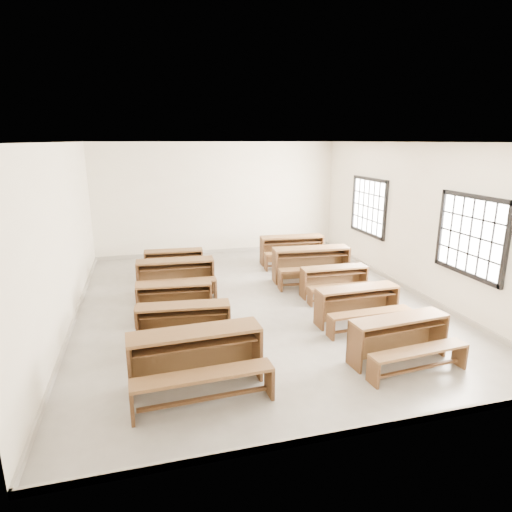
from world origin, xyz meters
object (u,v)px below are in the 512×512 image
object	(u,v)px
desk_set_3	(176,274)
desk_set_6	(358,303)
desk_set_5	(400,337)
desk_set_0	(196,355)
desk_set_2	(175,297)
desk_set_9	(292,248)
desk_set_4	(174,261)
desk_set_8	(312,262)
desk_set_1	(184,322)
desk_set_7	(335,279)

from	to	relation	value
desk_set_3	desk_set_6	world-z (taller)	desk_set_3
desk_set_5	desk_set_0	bearing A→B (deg)	173.40
desk_set_2	desk_set_9	distance (m)	4.36
desk_set_3	desk_set_6	bearing A→B (deg)	-36.10
desk_set_3	desk_set_4	distance (m)	1.31
desk_set_3	desk_set_4	bearing A→B (deg)	90.45
desk_set_6	desk_set_8	distance (m)	2.50
desk_set_3	desk_set_4	world-z (taller)	desk_set_3
desk_set_5	desk_set_8	xyz separation A→B (m)	(0.16, 3.91, 0.07)
desk_set_5	desk_set_8	world-z (taller)	desk_set_8
desk_set_1	desk_set_7	xyz separation A→B (m)	(3.32, 1.44, -0.02)
desk_set_2	desk_set_8	xyz separation A→B (m)	(3.29, 1.28, 0.10)
desk_set_6	desk_set_7	bearing A→B (deg)	80.18
desk_set_4	desk_set_5	xyz separation A→B (m)	(2.94, -5.20, 0.03)
desk_set_7	desk_set_6	bearing A→B (deg)	-96.71
desk_set_0	desk_set_6	distance (m)	3.36
desk_set_0	desk_set_2	world-z (taller)	desk_set_0
desk_set_3	desk_set_9	world-z (taller)	desk_set_9
desk_set_3	desk_set_5	distance (m)	4.91
desk_set_8	desk_set_9	distance (m)	1.52
desk_set_5	desk_set_6	world-z (taller)	desk_set_5
desk_set_3	desk_set_9	bearing A→B (deg)	28.56
desk_set_0	desk_set_7	distance (m)	4.28
desk_set_4	desk_set_3	bearing A→B (deg)	-88.94
desk_set_3	desk_set_6	xyz separation A→B (m)	(3.05, -2.48, -0.03)
desk_set_8	desk_set_7	bearing A→B (deg)	-80.63
desk_set_2	desk_set_5	xyz separation A→B (m)	(3.12, -2.64, 0.04)
desk_set_2	desk_set_9	bearing A→B (deg)	45.09
desk_set_4	desk_set_8	xyz separation A→B (m)	(3.10, -1.29, 0.10)
desk_set_5	desk_set_7	world-z (taller)	desk_set_5
desk_set_2	desk_set_6	size ratio (longest dim) A/B	0.95
desk_set_1	desk_set_4	size ratio (longest dim) A/B	1.08
desk_set_4	desk_set_9	size ratio (longest dim) A/B	0.83
desk_set_2	desk_set_5	size ratio (longest dim) A/B	0.91
desk_set_5	desk_set_7	distance (m)	2.85
desk_set_4	desk_set_2	bearing A→B (deg)	-90.53
desk_set_6	desk_set_8	bearing A→B (deg)	85.76
desk_set_1	desk_set_5	distance (m)	3.37
desk_set_5	desk_set_1	bearing A→B (deg)	150.68
desk_set_4	desk_set_5	world-z (taller)	desk_set_5
desk_set_0	desk_set_5	size ratio (longest dim) A/B	1.13
desk_set_2	desk_set_3	bearing A→B (deg)	89.41
desk_set_2	desk_set_7	world-z (taller)	desk_set_7
desk_set_0	desk_set_4	xyz separation A→B (m)	(0.09, 5.11, -0.09)
desk_set_0	desk_set_3	world-z (taller)	desk_set_0
desk_set_7	desk_set_8	world-z (taller)	desk_set_8
desk_set_0	desk_set_4	size ratio (longest dim) A/B	1.25
desk_set_1	desk_set_8	xyz separation A→B (m)	(3.23, 2.52, 0.08)
desk_set_2	desk_set_3	world-z (taller)	desk_set_3
desk_set_3	desk_set_5	world-z (taller)	desk_set_3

